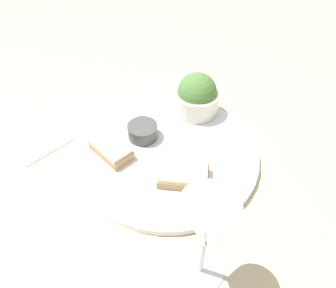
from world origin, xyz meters
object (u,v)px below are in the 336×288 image
Objects in this scene: cheese_toast_near at (183,175)px; napkin at (34,134)px; cheese_toast_far at (111,149)px; salad_bowl at (197,96)px; sauce_ramekin at (142,131)px; wine_glass at (207,228)px.

cheese_toast_near reaches higher than napkin.
cheese_toast_far reaches higher than napkin.
cheese_toast_near is (0.10, -0.18, -0.03)m from salad_bowl.
salad_bowl is 0.64× the size of napkin.
napkin is (-0.20, -0.13, -0.03)m from sauce_ramekin.
sauce_ramekin is 0.35× the size of wine_glass.
cheese_toast_near is (0.13, -0.04, -0.00)m from sauce_ramekin.
napkin is (-0.33, -0.10, -0.02)m from cheese_toast_near.
salad_bowl is at bearing 126.69° from wine_glass.
sauce_ramekin is 0.31m from wine_glass.
cheese_toast_near is 0.61× the size of wine_glass.
sauce_ramekin is at bearing 33.75° from napkin.
sauce_ramekin is 0.67× the size of cheese_toast_far.
napkin is at bearing -163.75° from cheese_toast_near.
wine_glass is 1.11× the size of napkin.
sauce_ramekin is at bearing -103.74° from salad_bowl.
cheese_toast_far is 0.19m from napkin.
salad_bowl is at bearing 49.77° from napkin.
wine_glass is (0.12, -0.11, 0.10)m from cheese_toast_near.
wine_glass reaches higher than cheese_toast_far.
sauce_ramekin reaches higher than cheese_toast_far.
sauce_ramekin is at bearing 77.70° from cheese_toast_far.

